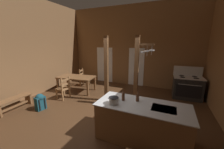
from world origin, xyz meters
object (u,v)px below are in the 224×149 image
ladderback_chair_by_post (64,88)px  bottle_tall_on_counter (123,97)px  stove_range (187,87)px  backpack (40,101)px  dining_table (76,78)px  bottle_short_on_counter (137,97)px  bench_along_left_wall (14,102)px  kitchen_island (141,122)px  mixing_bowl_on_counter (116,99)px  ladderback_chair_near_window (84,78)px  stockpot_on_counter (114,101)px

ladderback_chair_by_post → bottle_tall_on_counter: bottle_tall_on_counter is taller
stove_range → backpack: size_ratio=2.21×
dining_table → bottle_short_on_counter: 3.94m
stove_range → dining_table: (-4.86, -1.20, 0.17)m
ladderback_chair_by_post → bench_along_left_wall: ladderback_chair_by_post is taller
stove_range → bottle_tall_on_counter: bearing=-118.9°
stove_range → ladderback_chair_by_post: size_ratio=1.39×
kitchen_island → ladderback_chair_by_post: bearing=161.6°
backpack → mixing_bowl_on_counter: bearing=-1.3°
stove_range → ladderback_chair_near_window: size_ratio=1.39×
kitchen_island → stove_range: size_ratio=1.65×
dining_table → bench_along_left_wall: size_ratio=1.53×
stove_range → ladderback_chair_near_window: (-5.05, -0.34, -0.03)m
kitchen_island → bottle_tall_on_counter: 0.75m
backpack → stockpot_on_counter: 3.04m
bottle_tall_on_counter → stove_range: bearing=61.1°
ladderback_chair_near_window → bottle_short_on_counter: size_ratio=3.85×
kitchen_island → backpack: bearing=178.8°
mixing_bowl_on_counter → bottle_short_on_counter: (0.51, 0.13, 0.07)m
backpack → bottle_tall_on_counter: (3.09, -0.02, 0.71)m
stove_range → backpack: bearing=-146.5°
stockpot_on_counter → mixing_bowl_on_counter: 0.24m
bench_along_left_wall → bottle_short_on_counter: 4.36m
stockpot_on_counter → mixing_bowl_on_counter: size_ratio=1.86×
ladderback_chair_by_post → mixing_bowl_on_counter: size_ratio=5.73×
bench_along_left_wall → bottle_tall_on_counter: 4.02m
dining_table → bench_along_left_wall: (-0.88, -2.39, -0.35)m
kitchen_island → bottle_tall_on_counter: bearing=174.0°
stove_range → bench_along_left_wall: 6.78m
stove_range → stockpot_on_counter: 4.07m
dining_table → backpack: size_ratio=3.00×
stove_range → ladderback_chair_by_post: bearing=-156.0°
stove_range → mixing_bowl_on_counter: stove_range is taller
dining_table → stockpot_on_counter: 3.75m
stove_range → bottle_tall_on_counter: stove_range is taller
ladderback_chair_by_post → bottle_short_on_counter: bearing=-17.0°
stockpot_on_counter → bench_along_left_wall: bearing=-179.0°
ladderback_chair_near_window → mixing_bowl_on_counter: mixing_bowl_on_counter is taller
kitchen_island → bottle_tall_on_counter: bottle_tall_on_counter is taller
mixing_bowl_on_counter → bench_along_left_wall: bearing=-175.5°
kitchen_island → stockpot_on_counter: bearing=-160.7°
backpack → stockpot_on_counter: bearing=-5.8°
ladderback_chair_near_window → bench_along_left_wall: (-0.69, -3.25, -0.15)m
bench_along_left_wall → dining_table: bearing=69.9°
kitchen_island → bench_along_left_wall: 4.44m
bench_along_left_wall → mixing_bowl_on_counter: 3.83m
dining_table → bench_along_left_wall: dining_table is taller
ladderback_chair_by_post → backpack: (-0.08, -1.09, -0.14)m
ladderback_chair_by_post → bottle_short_on_counter: bottle_short_on_counter is taller
backpack → kitchen_island: bearing=-1.2°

